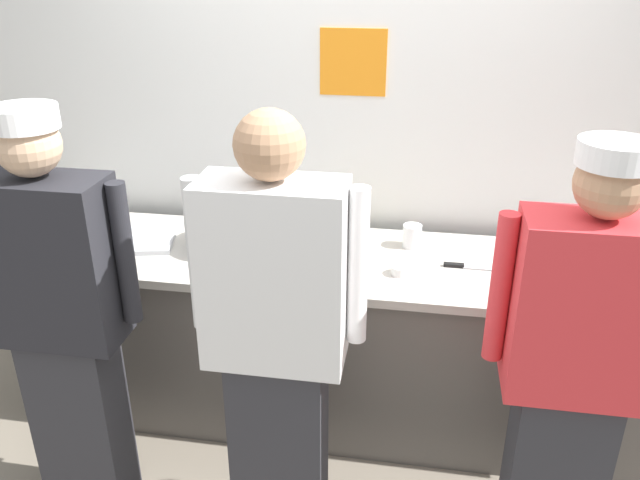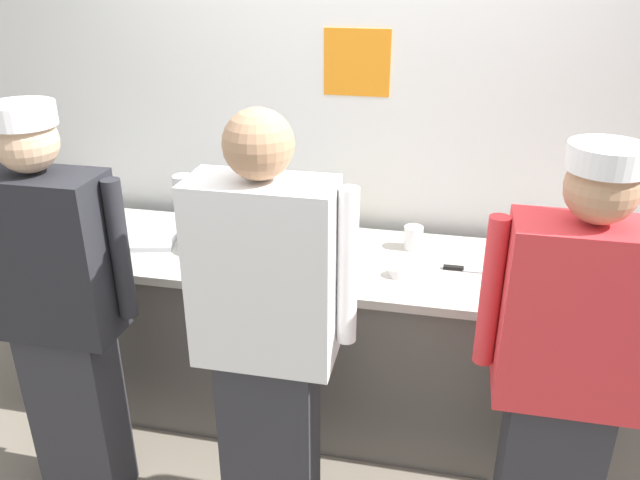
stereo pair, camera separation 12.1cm
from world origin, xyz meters
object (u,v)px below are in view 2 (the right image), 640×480
(plate_stack_front, at_px, (554,257))
(ramekin_yellow_sauce, at_px, (307,231))
(sheet_tray, at_px, (128,236))
(chef_far_right, at_px, (566,373))
(chefs_knife, at_px, (469,270))
(chef_near_left, at_px, (59,308))
(chef_center, at_px, (266,337))
(plate_stack_rear, at_px, (313,255))
(squeeze_bottle_primary, at_px, (347,222))
(deli_cup, at_px, (413,238))
(mixing_bowl_steel, at_px, (234,232))
(ramekin_red_sauce, at_px, (398,271))

(plate_stack_front, relative_size, ramekin_yellow_sauce, 1.97)
(sheet_tray, distance_m, ramekin_yellow_sauce, 0.88)
(chef_far_right, relative_size, chefs_knife, 6.11)
(chef_near_left, distance_m, chef_center, 0.85)
(plate_stack_front, height_order, ramekin_yellow_sauce, plate_stack_front)
(plate_stack_rear, height_order, chefs_knife, plate_stack_rear)
(chef_near_left, relative_size, squeeze_bottle_primary, 8.33)
(squeeze_bottle_primary, relative_size, deli_cup, 1.87)
(mixing_bowl_steel, xyz_separation_m, ramekin_yellow_sauce, (0.32, 0.17, -0.04))
(chef_center, bearing_deg, sheet_tray, 140.71)
(chef_far_right, xyz_separation_m, chefs_knife, (-0.31, 0.72, -0.01))
(plate_stack_rear, bearing_deg, chef_far_right, -32.53)
(plate_stack_front, distance_m, deli_cup, 0.64)
(chef_near_left, bearing_deg, mixing_bowl_steel, 59.96)
(plate_stack_rear, xyz_separation_m, sheet_tray, (-0.95, 0.09, -0.04))
(plate_stack_rear, bearing_deg, chefs_knife, 6.52)
(ramekin_yellow_sauce, bearing_deg, mixing_bowl_steel, -152.20)
(plate_stack_rear, xyz_separation_m, ramekin_red_sauce, (0.39, -0.04, -0.03))
(ramekin_yellow_sauce, relative_size, deli_cup, 0.93)
(ramekin_yellow_sauce, height_order, chefs_knife, ramekin_yellow_sauce)
(chef_center, xyz_separation_m, chefs_knife, (0.71, 0.76, -0.04))
(squeeze_bottle_primary, xyz_separation_m, ramekin_red_sauce, (0.28, -0.32, -0.08))
(ramekin_red_sauce, height_order, deli_cup, deli_cup)
(sheet_tray, distance_m, chefs_knife, 1.65)
(plate_stack_rear, bearing_deg, chef_near_left, -143.31)
(chef_far_right, height_order, plate_stack_front, chef_far_right)
(mixing_bowl_steel, bearing_deg, plate_stack_rear, -16.95)
(plate_stack_rear, bearing_deg, squeeze_bottle_primary, 69.28)
(squeeze_bottle_primary, bearing_deg, chef_center, -97.31)
(chef_far_right, relative_size, ramekin_red_sauce, 20.90)
(ramekin_red_sauce, height_order, ramekin_yellow_sauce, ramekin_yellow_sauce)
(chef_near_left, xyz_separation_m, plate_stack_front, (1.93, 0.86, 0.01))
(plate_stack_rear, xyz_separation_m, deli_cup, (0.43, 0.27, 0.01))
(mixing_bowl_steel, xyz_separation_m, deli_cup, (0.85, 0.14, -0.01))
(sheet_tray, height_order, squeeze_bottle_primary, squeeze_bottle_primary)
(chef_near_left, height_order, deli_cup, chef_near_left)
(mixing_bowl_steel, bearing_deg, plate_stack_front, 3.29)
(squeeze_bottle_primary, bearing_deg, plate_stack_rear, -110.72)
(sheet_tray, bearing_deg, chef_near_left, -82.96)
(chef_near_left, distance_m, sheet_tray, 0.73)
(chef_center, distance_m, plate_stack_front, 1.40)
(squeeze_bottle_primary, distance_m, chefs_knife, 0.63)
(chef_far_right, relative_size, plate_stack_front, 8.35)
(chef_near_left, relative_size, plate_stack_rear, 7.50)
(plate_stack_rear, bearing_deg, sheet_tray, 174.85)
(plate_stack_front, bearing_deg, sheet_tray, -176.41)
(squeeze_bottle_primary, distance_m, ramekin_yellow_sauce, 0.22)
(sheet_tray, relative_size, deli_cup, 4.39)
(plate_stack_front, relative_size, sheet_tray, 0.42)
(plate_stack_front, xyz_separation_m, ramekin_yellow_sauce, (-1.16, 0.08, -0.02))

